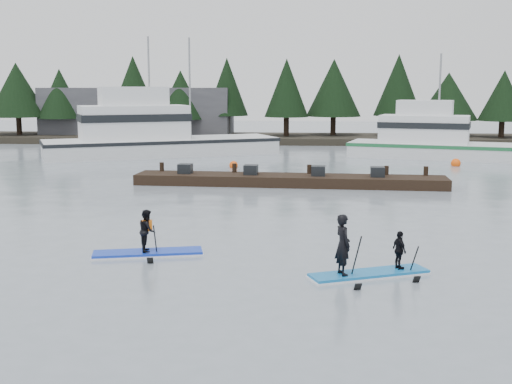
# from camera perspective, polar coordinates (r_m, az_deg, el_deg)

# --- Properties ---
(ground) EXTENTS (160.00, 160.00, 0.00)m
(ground) POSITION_cam_1_polar(r_m,az_deg,el_deg) (18.66, -1.24, -6.30)
(ground) COLOR gray
(ground) RESTS_ON ground
(far_shore) EXTENTS (70.00, 8.00, 0.60)m
(far_shore) POSITION_cam_1_polar(r_m,az_deg,el_deg) (60.11, 2.31, 4.76)
(far_shore) COLOR #2D281E
(far_shore) RESTS_ON ground
(treeline) EXTENTS (60.00, 4.00, 8.00)m
(treeline) POSITION_cam_1_polar(r_m,az_deg,el_deg) (60.14, 2.31, 4.48)
(treeline) COLOR black
(treeline) RESTS_ON ground
(waterfront_building) EXTENTS (18.00, 6.00, 5.00)m
(waterfront_building) POSITION_cam_1_polar(r_m,az_deg,el_deg) (63.89, -10.37, 6.86)
(waterfront_building) COLOR #4C4C51
(waterfront_building) RESTS_ON ground
(fishing_boat_large) EXTENTS (17.49, 11.50, 9.70)m
(fishing_boat_large) POSITION_cam_1_polar(r_m,az_deg,el_deg) (48.53, -8.97, 4.10)
(fishing_boat_large) COLOR silver
(fishing_boat_large) RESTS_ON ground
(fishing_boat_medium) EXTENTS (14.27, 7.65, 8.27)m
(fishing_boat_medium) POSITION_cam_1_polar(r_m,az_deg,el_deg) (48.14, 16.12, 3.62)
(fishing_boat_medium) COLOR silver
(fishing_boat_medium) RESTS_ON ground
(floating_dock) EXTENTS (16.13, 3.13, 0.53)m
(floating_dock) POSITION_cam_1_polar(r_m,az_deg,el_deg) (33.24, 2.96, 1.05)
(floating_dock) COLOR black
(floating_dock) RESTS_ON ground
(buoy_a) EXTENTS (0.54, 0.54, 0.54)m
(buoy_a) POSITION_cam_1_polar(r_m,az_deg,el_deg) (47.55, -17.81, 2.77)
(buoy_a) COLOR #FC540C
(buoy_a) RESTS_ON ground
(buoy_b) EXTENTS (0.55, 0.55, 0.55)m
(buoy_b) POSITION_cam_1_polar(r_m,az_deg,el_deg) (40.62, -2.01, 2.18)
(buoy_b) COLOR #FC540C
(buoy_b) RESTS_ON ground
(buoy_c) EXTENTS (0.62, 0.62, 0.62)m
(buoy_c) POSITION_cam_1_polar(r_m,az_deg,el_deg) (43.44, 17.32, 2.22)
(buoy_c) COLOR #FC540C
(buoy_c) RESTS_ON ground
(paddleboard_solo) EXTENTS (3.36, 1.50, 1.85)m
(paddleboard_solo) POSITION_cam_1_polar(r_m,az_deg,el_deg) (19.67, -9.61, -4.26)
(paddleboard_solo) COLOR #1333B9
(paddleboard_solo) RESTS_ON ground
(paddleboard_duo) EXTENTS (3.34, 1.95, 2.28)m
(paddleboard_duo) POSITION_cam_1_polar(r_m,az_deg,el_deg) (17.43, 9.56, -5.64)
(paddleboard_duo) COLOR #1267AB
(paddleboard_duo) RESTS_ON ground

